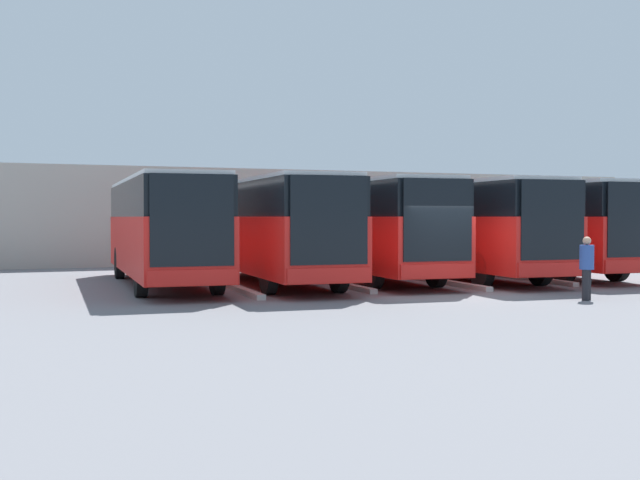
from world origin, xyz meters
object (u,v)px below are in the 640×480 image
object	(u,v)px
bus_1	(458,226)
bus_4	(162,227)
bus_3	(272,226)
bus_2	(363,226)
bus_0	(531,225)
pedestrian	(587,266)

from	to	relation	value
bus_1	bus_4	xyz separation A→B (m)	(10.34, -0.86, 0.00)
bus_3	bus_4	distance (m)	3.50
bus_1	bus_3	size ratio (longest dim) A/B	1.00
bus_1	bus_4	bearing A→B (deg)	-1.27
bus_2	bus_3	distance (m)	3.47
bus_0	bus_3	bearing A→B (deg)	4.33
bus_4	pedestrian	xyz separation A→B (m)	(-9.47, 8.60, -0.98)
bus_0	bus_4	world-z (taller)	same
bus_4	bus_3	bearing A→B (deg)	173.12
bus_0	bus_2	distance (m)	6.90
bus_2	pedestrian	xyz separation A→B (m)	(-2.57, 8.35, -0.98)
bus_1	bus_0	bearing A→B (deg)	-170.18
bus_0	bus_2	world-z (taller)	same
bus_2	pedestrian	world-z (taller)	bus_2
bus_2	pedestrian	distance (m)	8.79
bus_0	bus_4	size ratio (longest dim) A/B	1.00
bus_3	pedestrian	bearing A→B (deg)	130.54
bus_4	bus_2	bearing A→B (deg)	-178.58
bus_3	bus_0	bearing A→B (deg)	-175.67
bus_2	bus_4	world-z (taller)	same
bus_1	bus_2	xyz separation A→B (m)	(3.45, -0.61, 0.00)
bus_0	bus_3	xyz separation A→B (m)	(10.34, 0.16, 0.00)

